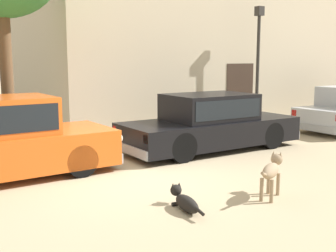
{
  "coord_description": "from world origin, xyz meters",
  "views": [
    {
      "loc": [
        -3.66,
        -7.09,
        2.25
      ],
      "look_at": [
        0.84,
        0.2,
        0.9
      ],
      "focal_mm": 45.67,
      "sensor_mm": 36.0,
      "label": 1
    }
  ],
  "objects_px": {
    "parked_sedan_nearest": "(2,139)",
    "stray_dog_tan": "(185,201)",
    "parked_sedan_second": "(210,122)",
    "street_lamp": "(258,52)",
    "stray_dog_spotted": "(272,170)"
  },
  "relations": [
    {
      "from": "street_lamp",
      "to": "parked_sedan_second",
      "type": "bearing_deg",
      "value": -152.94
    },
    {
      "from": "parked_sedan_nearest",
      "to": "parked_sedan_second",
      "type": "xyz_separation_m",
      "value": [
        4.93,
        0.04,
        -0.07
      ]
    },
    {
      "from": "stray_dog_spotted",
      "to": "street_lamp",
      "type": "xyz_separation_m",
      "value": [
        4.39,
        5.04,
        2.0
      ]
    },
    {
      "from": "parked_sedan_nearest",
      "to": "stray_dog_tan",
      "type": "xyz_separation_m",
      "value": [
        1.97,
        -3.23,
        -0.62
      ]
    },
    {
      "from": "stray_dog_spotted",
      "to": "parked_sedan_nearest",
      "type": "bearing_deg",
      "value": 104.62
    },
    {
      "from": "parked_sedan_nearest",
      "to": "parked_sedan_second",
      "type": "bearing_deg",
      "value": -1.95
    },
    {
      "from": "parked_sedan_nearest",
      "to": "stray_dog_spotted",
      "type": "height_order",
      "value": "parked_sedan_nearest"
    },
    {
      "from": "parked_sedan_nearest",
      "to": "street_lamp",
      "type": "distance_m",
      "value": 8.24
    },
    {
      "from": "parked_sedan_second",
      "to": "stray_dog_tan",
      "type": "height_order",
      "value": "parked_sedan_second"
    },
    {
      "from": "parked_sedan_second",
      "to": "stray_dog_tan",
      "type": "bearing_deg",
      "value": -133.18
    },
    {
      "from": "parked_sedan_second",
      "to": "stray_dog_tan",
      "type": "distance_m",
      "value": 4.45
    },
    {
      "from": "parked_sedan_nearest",
      "to": "stray_dog_spotted",
      "type": "bearing_deg",
      "value": -47.03
    },
    {
      "from": "parked_sedan_nearest",
      "to": "stray_dog_tan",
      "type": "bearing_deg",
      "value": -61.12
    },
    {
      "from": "parked_sedan_second",
      "to": "street_lamp",
      "type": "height_order",
      "value": "street_lamp"
    },
    {
      "from": "parked_sedan_nearest",
      "to": "street_lamp",
      "type": "xyz_separation_m",
      "value": [
        7.91,
        1.57,
        1.69
      ]
    }
  ]
}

